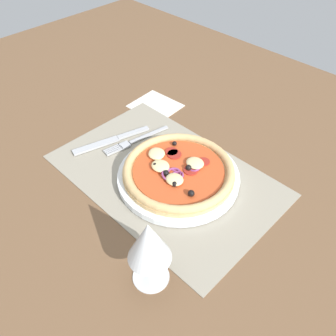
% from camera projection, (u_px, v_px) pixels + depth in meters
% --- Properties ---
extents(ground_plane, '(1.90, 1.40, 0.02)m').
position_uv_depth(ground_plane, '(165.00, 179.00, 0.80)').
color(ground_plane, brown).
extents(placemat, '(0.50, 0.32, 0.00)m').
position_uv_depth(placemat, '(165.00, 175.00, 0.79)').
color(placemat, gray).
rests_on(placemat, ground_plane).
extents(plate, '(0.27, 0.27, 0.01)m').
position_uv_depth(plate, '(178.00, 176.00, 0.77)').
color(plate, white).
rests_on(plate, placemat).
extents(pizza, '(0.24, 0.24, 0.03)m').
position_uv_depth(pizza, '(178.00, 170.00, 0.76)').
color(pizza, tan).
rests_on(pizza, plate).
extents(fork, '(0.05, 0.18, 0.00)m').
position_uv_depth(fork, '(134.00, 141.00, 0.87)').
color(fork, '#B2B5BA').
rests_on(fork, placemat).
extents(knife, '(0.07, 0.20, 0.01)m').
position_uv_depth(knife, '(111.00, 140.00, 0.87)').
color(knife, '#B2B5BA').
rests_on(knife, placemat).
extents(wine_glass, '(0.07, 0.07, 0.15)m').
position_uv_depth(wine_glass, '(149.00, 242.00, 0.54)').
color(wine_glass, silver).
rests_on(wine_glass, ground_plane).
extents(napkin, '(0.13, 0.12, 0.00)m').
position_uv_depth(napkin, '(155.00, 106.00, 0.99)').
color(napkin, silver).
rests_on(napkin, ground_plane).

